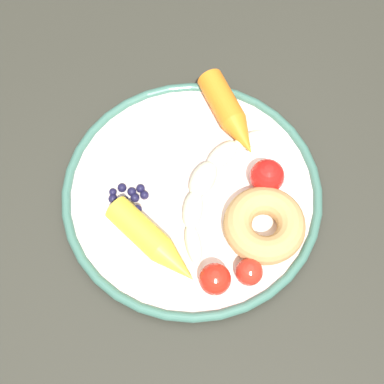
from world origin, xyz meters
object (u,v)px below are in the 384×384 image
(banana, at_px, (210,183))
(carrot_orange, at_px, (230,114))
(tomato_mid, at_px, (215,279))
(dining_table, at_px, (201,198))
(tomato_far, at_px, (267,176))
(blueberry_pile, at_px, (129,197))
(tomato_near, at_px, (249,272))
(plate, at_px, (192,193))
(donut, at_px, (264,225))
(carrot_yellow, at_px, (153,242))

(banana, height_order, carrot_orange, carrot_orange)
(carrot_orange, relative_size, tomato_mid, 3.42)
(banana, bearing_deg, dining_table, -3.07)
(tomato_mid, height_order, tomato_far, tomato_far)
(carrot_orange, distance_m, blueberry_pile, 0.17)
(dining_table, height_order, banana, banana)
(tomato_near, bearing_deg, plate, 8.32)
(blueberry_pile, height_order, tomato_mid, tomato_mid)
(dining_table, distance_m, donut, 0.16)
(carrot_orange, bearing_deg, tomato_near, 161.59)
(plate, bearing_deg, tomato_far, -105.75)
(plate, height_order, donut, donut)
(banana, relative_size, donut, 1.65)
(carrot_yellow, xyz_separation_m, tomato_mid, (-0.07, -0.05, 0.00))
(tomato_near, relative_size, tomato_far, 0.75)
(carrot_orange, distance_m, tomato_far, 0.10)
(carrot_yellow, xyz_separation_m, donut, (-0.03, -0.13, 0.00))
(carrot_yellow, bearing_deg, blueberry_pile, 4.94)
(tomato_mid, bearing_deg, plate, -10.35)
(dining_table, distance_m, tomato_far, 0.15)
(tomato_mid, bearing_deg, banana, -21.34)
(carrot_yellow, distance_m, tomato_mid, 0.09)
(tomato_far, bearing_deg, tomato_mid, 130.00)
(carrot_yellow, height_order, blueberry_pile, carrot_yellow)
(plate, distance_m, banana, 0.03)
(tomato_far, bearing_deg, banana, 71.51)
(carrot_orange, relative_size, donut, 1.29)
(tomato_near, xyz_separation_m, tomato_mid, (0.01, 0.04, 0.00))
(carrot_orange, height_order, donut, same)
(dining_table, xyz_separation_m, plate, (-0.03, 0.03, 0.09))
(carrot_orange, xyz_separation_m, donut, (-0.16, 0.03, -0.00))
(tomato_mid, bearing_deg, donut, -64.96)
(carrot_orange, distance_m, donut, 0.16)
(tomato_far, bearing_deg, carrot_yellow, 98.60)
(donut, distance_m, tomato_near, 0.06)
(carrot_orange, xyz_separation_m, tomato_far, (-0.10, -0.00, 0.00))
(donut, relative_size, tomato_mid, 2.65)
(blueberry_pile, bearing_deg, tomato_mid, -158.70)
(blueberry_pile, bearing_deg, tomato_far, -105.68)
(dining_table, relative_size, banana, 6.99)
(plate, relative_size, tomato_mid, 8.81)
(dining_table, height_order, plate, plate)
(banana, height_order, tomato_near, tomato_near)
(dining_table, bearing_deg, plate, 137.30)
(dining_table, relative_size, tomato_far, 26.50)
(dining_table, height_order, donut, donut)
(blueberry_pile, relative_size, tomato_far, 1.17)
(dining_table, xyz_separation_m, tomato_mid, (-0.15, 0.05, 0.12))
(donut, xyz_separation_m, tomato_far, (0.06, -0.03, 0.00))
(blueberry_pile, xyz_separation_m, tomato_far, (-0.05, -0.17, 0.01))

